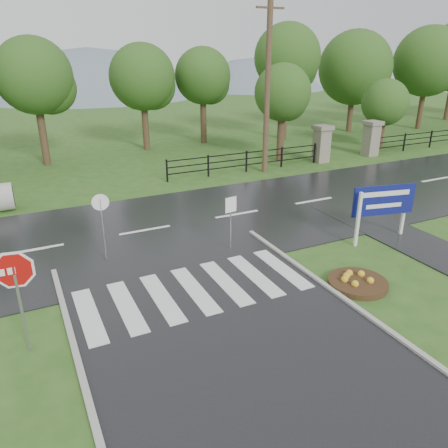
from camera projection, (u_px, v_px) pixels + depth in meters
ground at (293, 410)px, 8.52m from camera, size 120.00×120.00×0.00m
main_road at (145, 231)px, 16.85m from camera, size 90.00×8.00×0.04m
walkway at (429, 250)px, 15.31m from camera, size 2.20×11.00×0.04m
crosswalk at (195, 290)px, 12.66m from camera, size 6.50×2.80×0.02m
pillar_west at (322, 143)px, 26.70m from camera, size 1.00×1.00×2.24m
pillar_east at (371, 138)px, 28.33m from camera, size 1.00×1.00×2.24m
fence_west at (246, 159)px, 24.73m from camera, size 9.58×0.08×1.20m
hills at (74, 197)px, 69.90m from camera, size 102.00×48.00×48.00m
treeline at (99, 155)px, 28.92m from camera, size 83.20×5.20×10.00m
stop_sign at (15, 279)px, 9.52m from camera, size 1.19×0.23×2.71m
estate_billboard at (383, 203)px, 15.53m from camera, size 2.36×0.57×2.11m
flower_bed at (358, 282)px, 12.94m from camera, size 1.75×1.75×0.35m
reg_sign_small at (231, 213)px, 14.76m from camera, size 0.43×0.08×1.96m
reg_sign_round at (102, 220)px, 13.97m from camera, size 0.54×0.10×2.33m
utility_pole_east at (268, 87)px, 23.22m from camera, size 1.63×0.31×9.17m
entrance_tree_left at (283, 93)px, 26.04m from camera, size 3.39×3.39×5.82m
entrance_tree_right at (385, 103)px, 29.81m from camera, size 3.16×3.16×4.71m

